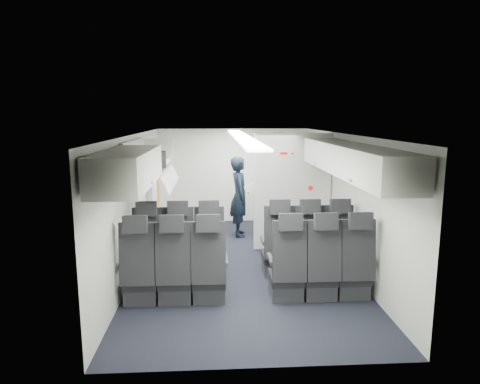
{
  "coord_description": "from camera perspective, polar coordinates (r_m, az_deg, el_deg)",
  "views": [
    {
      "loc": [
        -0.44,
        -6.8,
        2.44
      ],
      "look_at": [
        0.0,
        0.4,
        1.15
      ],
      "focal_mm": 32.0,
      "sensor_mm": 36.0,
      "label": 1
    }
  ],
  "objects": [
    {
      "name": "galley_unit",
      "position": [
        9.74,
        4.76,
        1.3
      ],
      "size": [
        0.85,
        0.52,
        1.9
      ],
      "color": "#939399",
      "rests_on": "cabin_shell"
    },
    {
      "name": "bulkhead_partition",
      "position": [
        7.85,
        6.98,
        0.06
      ],
      "size": [
        1.4,
        0.15,
        2.13
      ],
      "color": "silver",
      "rests_on": "cabin_shell"
    },
    {
      "name": "flight_attendant",
      "position": [
        8.71,
        -0.07,
        -0.6
      ],
      "size": [
        0.42,
        0.61,
        1.64
      ],
      "primitive_type": "imported",
      "rotation": [
        0.0,
        0.0,
        1.62
      ],
      "color": "black",
      "rests_on": "ground"
    },
    {
      "name": "boarding_door",
      "position": [
        8.57,
        -11.48,
        -0.05
      ],
      "size": [
        0.12,
        1.27,
        1.86
      ],
      "color": "silver",
      "rests_on": "cabin_shell"
    },
    {
      "name": "carry_on_bag",
      "position": [
        6.33,
        -11.97,
        4.19
      ],
      "size": [
        0.45,
        0.34,
        0.25
      ],
      "primitive_type": "cube",
      "rotation": [
        0.0,
        0.0,
        -0.12
      ],
      "color": "black",
      "rests_on": "overhead_bin_left_front_open"
    },
    {
      "name": "overhead_bin_right_rear",
      "position": [
        5.17,
        17.38,
        3.25
      ],
      "size": [
        0.53,
        1.8,
        0.4
      ],
      "color": "silver",
      "rests_on": "cabin_shell"
    },
    {
      "name": "seat_row_mid",
      "position": [
        5.76,
        1.12,
        -10.57
      ],
      "size": [
        3.33,
        0.56,
        1.24
      ],
      "color": "black",
      "rests_on": "cabin_shell"
    },
    {
      "name": "seat_row_front",
      "position": [
        6.6,
        0.5,
        -7.82
      ],
      "size": [
        3.33,
        0.56,
        1.24
      ],
      "color": "black",
      "rests_on": "cabin_shell"
    },
    {
      "name": "cabin_shell",
      "position": [
        6.94,
        0.2,
        -0.79
      ],
      "size": [
        3.41,
        6.01,
        2.16
      ],
      "color": "black",
      "rests_on": "ground"
    },
    {
      "name": "overhead_bin_left_front_open",
      "position": [
        6.67,
        -12.16,
        3.86
      ],
      "size": [
        0.64,
        1.7,
        0.72
      ],
      "color": "#9E9E93",
      "rests_on": "cabin_shell"
    },
    {
      "name": "overhead_bin_right_front",
      "position": [
        6.83,
        12.19,
        5.04
      ],
      "size": [
        0.53,
        1.7,
        0.4
      ],
      "color": "silver",
      "rests_on": "cabin_shell"
    },
    {
      "name": "papers",
      "position": [
        8.64,
        1.21,
        0.5
      ],
      "size": [
        0.2,
        0.12,
        0.15
      ],
      "primitive_type": "cube",
      "rotation": [
        0.0,
        0.0,
        0.49
      ],
      "color": "white",
      "rests_on": "flight_attendant"
    },
    {
      "name": "overhead_bin_left_rear",
      "position": [
        4.93,
        -14.73,
        3.06
      ],
      "size": [
        0.53,
        1.8,
        0.4
      ],
      "color": "silver",
      "rests_on": "cabin_shell"
    }
  ]
}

